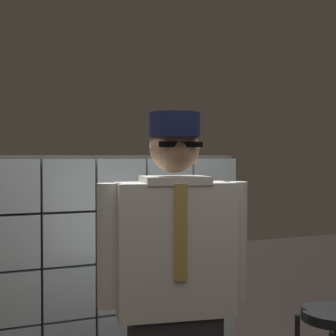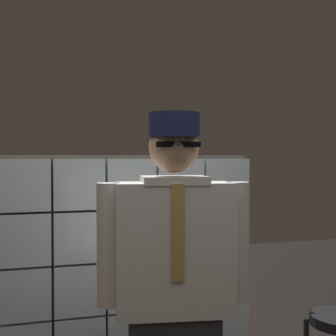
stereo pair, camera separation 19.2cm
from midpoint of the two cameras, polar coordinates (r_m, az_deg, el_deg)
The scene contains 2 objects.
glass_block_wall at distance 3.04m, azimuth -7.47°, elevation -13.47°, with size 1.56×0.10×1.56m.
standing_person at distance 2.27m, azimuth -1.75°, elevation -14.84°, with size 0.69×0.34×1.73m.
Camera 1 is at (-0.85, -1.68, 1.54)m, focal length 52.56 mm.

